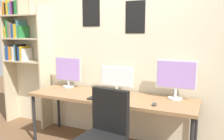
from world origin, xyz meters
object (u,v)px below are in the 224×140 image
at_px(monitor_center, 117,78).
at_px(monitor_right, 176,77).
at_px(coffee_mug, 101,92).
at_px(monitor_left, 68,71).
at_px(bookshelf, 22,45).
at_px(desk, 111,99).
at_px(computer_mouse, 154,104).
at_px(keyboard_main, 103,100).

height_order(monitor_center, monitor_right, monitor_right).
relative_size(monitor_right, coffee_mug, 4.87).
bearing_deg(monitor_left, monitor_right, 0.00).
bearing_deg(bookshelf, coffee_mug, -8.73).
distance_m(desk, computer_mouse, 0.67).
relative_size(bookshelf, monitor_center, 4.41).
xyz_separation_m(bookshelf, monitor_left, (0.95, -0.02, -0.38)).
relative_size(bookshelf, monitor_right, 4.22).
xyz_separation_m(keyboard_main, coffee_mug, (-0.14, 0.21, 0.04)).
bearing_deg(monitor_left, coffee_mug, -18.78).
xyz_separation_m(monitor_center, keyboard_main, (0.00, -0.44, -0.20)).
bearing_deg(coffee_mug, monitor_center, 60.07).
xyz_separation_m(monitor_left, computer_mouse, (1.47, -0.38, -0.24)).
bearing_deg(keyboard_main, coffee_mug, 123.15).
distance_m(desk, monitor_right, 0.92).
bearing_deg(monitor_center, bookshelf, 179.44).
height_order(keyboard_main, computer_mouse, computer_mouse).
distance_m(bookshelf, monitor_center, 1.83).
bearing_deg(monitor_right, desk, -165.59).
height_order(desk, monitor_center, monitor_center).
relative_size(monitor_right, keyboard_main, 1.29).
distance_m(monitor_left, computer_mouse, 1.54).
bearing_deg(desk, keyboard_main, -90.00).
bearing_deg(monitor_right, keyboard_main, -151.85).
distance_m(desk, keyboard_main, 0.24).
distance_m(keyboard_main, computer_mouse, 0.65).
height_order(monitor_center, keyboard_main, monitor_center).
distance_m(keyboard_main, coffee_mug, 0.25).
bearing_deg(coffee_mug, keyboard_main, -56.85).
distance_m(bookshelf, coffee_mug, 1.77).
bearing_deg(bookshelf, monitor_center, -0.56).
bearing_deg(bookshelf, keyboard_main, -14.49).
relative_size(desk, monitor_left, 4.83).
distance_m(monitor_left, monitor_center, 0.83).
bearing_deg(monitor_right, computer_mouse, -115.00).
xyz_separation_m(desk, monitor_right, (0.83, 0.21, 0.34)).
distance_m(desk, monitor_center, 0.33).
relative_size(monitor_center, monitor_right, 0.96).
xyz_separation_m(desk, computer_mouse, (0.65, -0.17, 0.07)).
bearing_deg(keyboard_main, desk, 90.00).
xyz_separation_m(desk, coffee_mug, (-0.14, -0.02, 0.09)).
relative_size(monitor_center, computer_mouse, 5.14).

